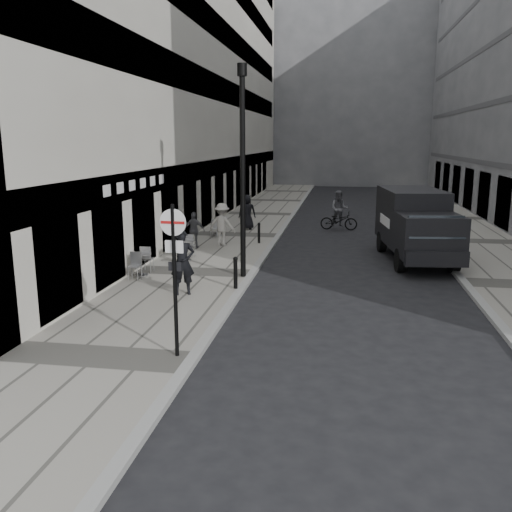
{
  "coord_description": "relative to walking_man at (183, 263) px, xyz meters",
  "views": [
    {
      "loc": [
        3.03,
        -7.37,
        4.59
      ],
      "look_at": [
        0.66,
        7.3,
        1.4
      ],
      "focal_mm": 38.0,
      "sensor_mm": 36.0,
      "label": 1
    }
  ],
  "objects": [
    {
      "name": "ground",
      "position": [
        1.55,
        -7.54,
        -1.08
      ],
      "size": [
        120.0,
        120.0,
        0.0
      ],
      "primitive_type": "plane",
      "color": "black",
      "rests_on": "ground"
    },
    {
      "name": "sidewalk",
      "position": [
        -0.45,
        10.46,
        -1.02
      ],
      "size": [
        4.0,
        60.0,
        0.12
      ],
      "primitive_type": "cube",
      "color": "gray",
      "rests_on": "ground"
    },
    {
      "name": "far_sidewalk",
      "position": [
        10.55,
        10.46,
        -1.02
      ],
      "size": [
        4.0,
        60.0,
        0.12
      ],
      "primitive_type": "cube",
      "color": "gray",
      "rests_on": "ground"
    },
    {
      "name": "building_left",
      "position": [
        -4.45,
        16.96,
        7.92
      ],
      "size": [
        4.0,
        45.0,
        18.0
      ],
      "primitive_type": "cube",
      "color": "beige",
      "rests_on": "ground"
    },
    {
      "name": "building_far",
      "position": [
        3.05,
        48.46,
        9.92
      ],
      "size": [
        24.0,
        16.0,
        22.0
      ],
      "primitive_type": "cube",
      "color": "gray",
      "rests_on": "ground"
    },
    {
      "name": "walking_man",
      "position": [
        0.0,
        0.0,
        0.0
      ],
      "size": [
        0.82,
        0.68,
        1.91
      ],
      "primitive_type": "imported",
      "rotation": [
        0.0,
        0.0,
        0.38
      ],
      "color": "black",
      "rests_on": "sidewalk"
    },
    {
      "name": "sign_post",
      "position": [
        1.21,
        -4.53,
        1.11
      ],
      "size": [
        0.55,
        0.1,
        3.22
      ],
      "rotation": [
        0.0,
        0.0,
        -0.06
      ],
      "color": "black",
      "rests_on": "sidewalk"
    },
    {
      "name": "lamppost",
      "position": [
        1.35,
        2.41,
        2.82
      ],
      "size": [
        0.31,
        0.31,
        6.8
      ],
      "color": "black",
      "rests_on": "sidewalk"
    },
    {
      "name": "bollard_near",
      "position": [
        1.4,
        0.86,
        -0.49
      ],
      "size": [
        0.12,
        0.12,
        0.93
      ],
      "primitive_type": "cylinder",
      "color": "black",
      "rests_on": "sidewalk"
    },
    {
      "name": "bollard_far",
      "position": [
        0.95,
        8.41,
        -0.54
      ],
      "size": [
        0.11,
        0.11,
        0.84
      ],
      "primitive_type": "cylinder",
      "color": "black",
      "rests_on": "sidewalk"
    },
    {
      "name": "panel_van",
      "position": [
        7.35,
        6.42,
        0.44
      ],
      "size": [
        2.76,
        5.93,
        2.7
      ],
      "rotation": [
        0.0,
        0.0,
        0.11
      ],
      "color": "black",
      "rests_on": "ground"
    },
    {
      "name": "cyclist",
      "position": [
        4.4,
        13.32,
        -0.28
      ],
      "size": [
        1.94,
        0.79,
        2.05
      ],
      "rotation": [
        0.0,
        0.0,
        -0.07
      ],
      "color": "black",
      "rests_on": "ground"
    },
    {
      "name": "pedestrian_a",
      "position": [
        -1.55,
        6.79,
        -0.19
      ],
      "size": [
        0.91,
        0.4,
        1.53
      ],
      "primitive_type": "imported",
      "rotation": [
        0.0,
        0.0,
        3.17
      ],
      "color": "#4D4D51",
      "rests_on": "sidewalk"
    },
    {
      "name": "pedestrian_b",
      "position": [
        -0.52,
        7.57,
        -0.04
      ],
      "size": [
        1.29,
        0.89,
        1.83
      ],
      "primitive_type": "imported",
      "rotation": [
        0.0,
        0.0,
        2.95
      ],
      "color": "#B7B2A9",
      "rests_on": "sidewalk"
    },
    {
      "name": "pedestrian_c",
      "position": [
        -0.21,
        12.0,
        -0.07
      ],
      "size": [
        0.97,
        0.74,
        1.78
      ],
      "primitive_type": "imported",
      "rotation": [
        0.0,
        0.0,
        3.36
      ],
      "color": "black",
      "rests_on": "sidewalk"
    },
    {
      "name": "cafe_table_near",
      "position": [
        -1.25,
        4.44,
        -0.49
      ],
      "size": [
        0.72,
        1.62,
        0.92
      ],
      "color": "#A7A7A9",
      "rests_on": "sidewalk"
    },
    {
      "name": "cafe_table_mid",
      "position": [
        -1.3,
        9.99,
        -0.54
      ],
      "size": [
        0.64,
        1.45,
        0.82
      ],
      "color": "silver",
      "rests_on": "sidewalk"
    },
    {
      "name": "cafe_table_far",
      "position": [
        -2.05,
        1.96,
        -0.5
      ],
      "size": [
        0.7,
        1.57,
        0.9
      ],
      "color": "#B7B7B9",
      "rests_on": "sidewalk"
    }
  ]
}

